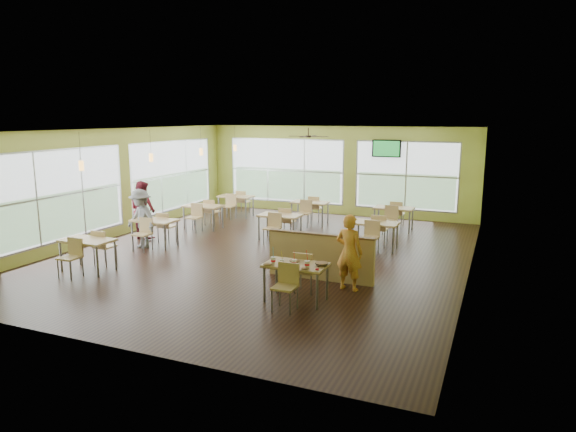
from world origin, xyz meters
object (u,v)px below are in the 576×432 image
object	(u,v)px
main_table	(296,270)
half_wall_divider	(320,257)
man_plaid	(349,252)
food_basket	(322,264)

from	to	relation	value
main_table	half_wall_divider	world-z (taller)	half_wall_divider
half_wall_divider	man_plaid	distance (m)	0.91
half_wall_divider	food_basket	xyz separation A→B (m)	(0.49, -1.37, 0.26)
man_plaid	food_basket	distance (m)	0.99
man_plaid	half_wall_divider	bearing A→B (deg)	-19.68
main_table	food_basket	world-z (taller)	main_table
half_wall_divider	man_plaid	size ratio (longest dim) A/B	1.50
half_wall_divider	food_basket	distance (m)	1.48
main_table	half_wall_divider	xyz separation A→B (m)	(0.00, 1.45, -0.11)
half_wall_divider	man_plaid	world-z (taller)	man_plaid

